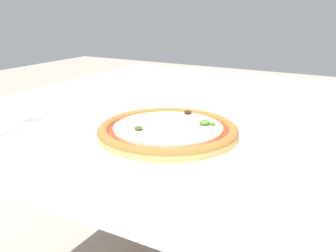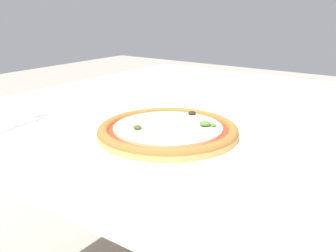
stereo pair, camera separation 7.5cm
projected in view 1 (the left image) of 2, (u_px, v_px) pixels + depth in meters
dining_table at (249, 142)px, 0.96m from camera, size 1.43×1.15×0.73m
pizza_plate at (168, 132)px, 0.76m from camera, size 0.33×0.33×0.04m
fork at (15, 128)px, 0.83m from camera, size 0.05×0.17×0.00m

